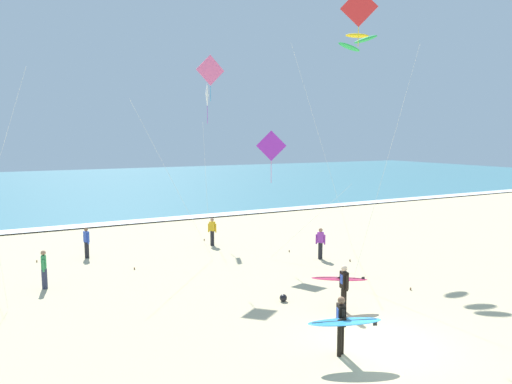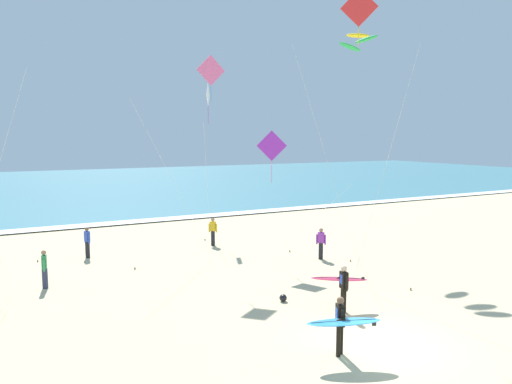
# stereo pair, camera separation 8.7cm
# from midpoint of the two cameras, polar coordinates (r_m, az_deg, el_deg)

# --- Properties ---
(ground_plane) EXTENTS (160.00, 160.00, 0.00)m
(ground_plane) POSITION_cam_midpoint_polar(r_m,az_deg,el_deg) (15.30, 14.40, -17.22)
(ground_plane) COLOR beige
(ocean_water) EXTENTS (160.00, 60.00, 0.08)m
(ocean_water) POSITION_cam_midpoint_polar(r_m,az_deg,el_deg) (64.58, -19.15, 0.84)
(ocean_water) COLOR teal
(ocean_water) RESTS_ON ground
(shoreline_foam) EXTENTS (160.00, 1.61, 0.01)m
(shoreline_foam) POSITION_cam_midpoint_polar(r_m,az_deg,el_deg) (35.71, -11.90, -3.27)
(shoreline_foam) COLOR white
(shoreline_foam) RESTS_ON ocean_water
(surfer_lead) EXTENTS (2.10, 1.31, 1.71)m
(surfer_lead) POSITION_cam_midpoint_polar(r_m,az_deg,el_deg) (13.80, 10.20, -15.12)
(surfer_lead) COLOR black
(surfer_lead) RESTS_ON ground
(surfer_trailing) EXTENTS (2.23, 1.11, 1.71)m
(surfer_trailing) POSITION_cam_midpoint_polar(r_m,az_deg,el_deg) (17.22, 10.17, -10.67)
(surfer_trailing) COLOR black
(surfer_trailing) RESTS_ON ground
(kite_diamond_ivory_near) EXTENTS (1.46, 2.61, 9.48)m
(kite_diamond_ivory_near) POSITION_cam_midpoint_polar(r_m,az_deg,el_deg) (30.14, -6.00, 11.15)
(kite_diamond_ivory_near) COLOR white
(kite_diamond_ivory_near) RESTS_ON ground
(kite_diamond_violet_mid) EXTENTS (3.93, 2.65, 6.46)m
(kite_diamond_violet_mid) POSITION_cam_midpoint_polar(r_m,az_deg,el_deg) (23.33, 1.91, 5.24)
(kite_diamond_violet_mid) COLOR purple
(kite_diamond_violet_mid) RESTS_ON ground
(kite_diamond_rose_far) EXTENTS (4.65, 0.10, 10.06)m
(kite_diamond_rose_far) POSITION_cam_midpoint_polar(r_m,az_deg,el_deg) (23.51, -5.84, 13.78)
(kite_diamond_rose_far) COLOR pink
(kite_diamond_rose_far) RESTS_ON ground
(kite_diamond_scarlet_low) EXTENTS (2.29, 2.08, 11.86)m
(kite_diamond_scarlet_low) POSITION_cam_midpoint_polar(r_m,az_deg,el_deg) (20.02, 12.32, 20.00)
(kite_diamond_scarlet_low) COLOR red
(kite_diamond_scarlet_low) RESTS_ON ground
(kite_arc_golden_distant) EXTENTS (4.49, 2.89, 11.53)m
(kite_arc_golden_distant) POSITION_cam_midpoint_polar(r_m,az_deg,el_deg) (26.64, 11.96, 17.34)
(kite_arc_golden_distant) COLOR green
(kite_arc_golden_distant) RESTS_ON ground
(bystander_yellow_top) EXTENTS (0.41, 0.35, 1.59)m
(bystander_yellow_top) POSITION_cam_midpoint_polar(r_m,az_deg,el_deg) (27.06, -5.39, -4.75)
(bystander_yellow_top) COLOR black
(bystander_yellow_top) RESTS_ON ground
(bystander_blue_top) EXTENTS (0.27, 0.48, 1.59)m
(bystander_blue_top) POSITION_cam_midpoint_polar(r_m,az_deg,el_deg) (25.70, -19.82, -5.72)
(bystander_blue_top) COLOR black
(bystander_blue_top) RESTS_ON ground
(bystander_purple_top) EXTENTS (0.39, 0.37, 1.59)m
(bystander_purple_top) POSITION_cam_midpoint_polar(r_m,az_deg,el_deg) (24.21, 7.66, -6.13)
(bystander_purple_top) COLOR black
(bystander_purple_top) RESTS_ON ground
(bystander_green_top) EXTENTS (0.22, 0.50, 1.59)m
(bystander_green_top) POSITION_cam_midpoint_polar(r_m,az_deg,el_deg) (21.26, -24.26, -8.47)
(bystander_green_top) COLOR #2D334C
(bystander_green_top) RESTS_ON ground
(beach_ball) EXTENTS (0.28, 0.28, 0.28)m
(beach_ball) POSITION_cam_midpoint_polar(r_m,az_deg,el_deg) (18.21, 3.17, -12.60)
(beach_ball) COLOR black
(beach_ball) RESTS_ON ground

